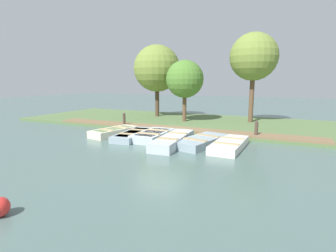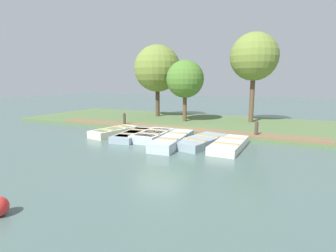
{
  "view_description": "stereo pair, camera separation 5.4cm",
  "coord_description": "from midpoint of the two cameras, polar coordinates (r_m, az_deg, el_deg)",
  "views": [
    {
      "loc": [
        11.57,
        5.87,
        2.78
      ],
      "look_at": [
        0.18,
        0.56,
        0.65
      ],
      "focal_mm": 28.0,
      "sensor_mm": 36.0,
      "label": 1
    },
    {
      "loc": [
        11.54,
        5.92,
        2.78
      ],
      "look_at": [
        0.18,
        0.56,
        0.65
      ],
      "focal_mm": 28.0,
      "sensor_mm": 36.0,
      "label": 2
    }
  ],
  "objects": [
    {
      "name": "shore_bank",
      "position": [
        17.78,
        5.33,
        0.84
      ],
      "size": [
        8.0,
        24.0,
        0.16
      ],
      "color": "#567042",
      "rests_on": "ground_plane"
    },
    {
      "name": "park_tree_center",
      "position": [
        18.01,
        18.07,
        14.06
      ],
      "size": [
        3.02,
        3.02,
        5.86
      ],
      "color": "brown",
      "rests_on": "ground_plane"
    },
    {
      "name": "rowboat_3",
      "position": [
        11.7,
        0.97,
        -3.06
      ],
      "size": [
        3.63,
        1.25,
        0.42
      ],
      "rotation": [
        0.0,
        0.0,
        0.08
      ],
      "color": "#B2BCC1",
      "rests_on": "ground_plane"
    },
    {
      "name": "mooring_post_near",
      "position": [
        15.98,
        -9.62,
        1.2
      ],
      "size": [
        0.16,
        0.16,
        0.94
      ],
      "color": "#47382D",
      "rests_on": "ground_plane"
    },
    {
      "name": "rowboat_2",
      "position": [
        12.83,
        -3.36,
        -2.03
      ],
      "size": [
        2.67,
        1.31,
        0.39
      ],
      "rotation": [
        0.0,
        0.0,
        0.03
      ],
      "color": "#B2BCC1",
      "rests_on": "ground_plane"
    },
    {
      "name": "ground_plane",
      "position": [
        13.27,
        -2.0,
        -2.48
      ],
      "size": [
        80.0,
        80.0,
        0.0
      ],
      "primitive_type": "plane",
      "color": "#4C6660"
    },
    {
      "name": "park_tree_far_left",
      "position": [
        20.1,
        -2.5,
        12.37
      ],
      "size": [
        3.48,
        3.48,
        5.5
      ],
      "color": "#4C3828",
      "rests_on": "ground_plane"
    },
    {
      "name": "mooring_post_far",
      "position": [
        13.28,
        18.54,
        -0.87
      ],
      "size": [
        0.16,
        0.16,
        0.94
      ],
      "color": "#47382D",
      "rests_on": "ground_plane"
    },
    {
      "name": "dock_walkway",
      "position": [
        14.63,
        0.79,
        -0.82
      ],
      "size": [
        1.1,
        15.43,
        0.26
      ],
      "color": "brown",
      "rests_on": "ground_plane"
    },
    {
      "name": "rowboat_4",
      "position": [
        11.72,
        7.2,
        -3.29
      ],
      "size": [
        3.13,
        1.84,
        0.36
      ],
      "rotation": [
        0.0,
        0.0,
        -0.23
      ],
      "color": "#8C9EA8",
      "rests_on": "ground_plane"
    },
    {
      "name": "rowboat_0",
      "position": [
        14.04,
        -11.81,
        -1.22
      ],
      "size": [
        2.76,
        1.53,
        0.38
      ],
      "rotation": [
        0.0,
        0.0,
        -0.19
      ],
      "color": "beige",
      "rests_on": "ground_plane"
    },
    {
      "name": "rowboat_5",
      "position": [
        11.33,
        13.08,
        -3.94
      ],
      "size": [
        2.96,
        1.17,
        0.35
      ],
      "rotation": [
        0.0,
        0.0,
        -0.03
      ],
      "color": "silver",
      "rests_on": "ground_plane"
    },
    {
      "name": "rowboat_1",
      "position": [
        13.23,
        -7.66,
        -1.89
      ],
      "size": [
        3.11,
        1.37,
        0.33
      ],
      "rotation": [
        0.0,
        0.0,
        0.11
      ],
      "color": "#8C9EA8",
      "rests_on": "ground_plane"
    },
    {
      "name": "park_tree_left",
      "position": [
        17.48,
        3.58,
        10.11
      ],
      "size": [
        2.47,
        2.47,
        4.19
      ],
      "color": "brown",
      "rests_on": "ground_plane"
    }
  ]
}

